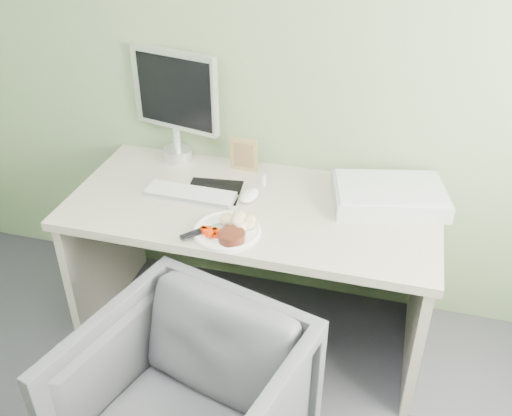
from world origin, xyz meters
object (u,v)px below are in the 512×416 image
(desk, at_px, (253,238))
(desk_chair, at_px, (186,412))
(plate, at_px, (227,231))
(monitor, at_px, (175,100))
(scanner, at_px, (389,196))

(desk, bearing_deg, desk_chair, -91.45)
(plate, xyz_separation_m, monitor, (-0.42, 0.55, 0.30))
(scanner, bearing_deg, monitor, 158.26)
(desk_chair, bearing_deg, desk, 104.12)
(plate, height_order, scanner, scanner)
(desk, distance_m, monitor, 0.74)
(desk_chair, bearing_deg, monitor, 127.00)
(desk, xyz_separation_m, scanner, (0.57, 0.16, 0.22))
(plate, bearing_deg, desk_chair, -88.22)
(plate, height_order, desk_chair, plate)
(plate, relative_size, monitor, 0.51)
(plate, distance_m, monitor, 0.76)
(monitor, xyz_separation_m, desk_chair, (0.44, -1.12, -0.69))
(desk_chair, bearing_deg, scanner, 74.25)
(desk, distance_m, plate, 0.31)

